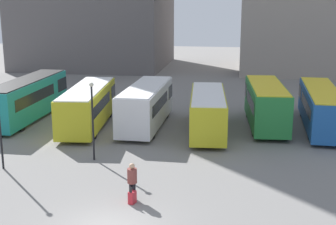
{
  "coord_description": "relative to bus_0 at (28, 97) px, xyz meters",
  "views": [
    {
      "loc": [
        5.41,
        -17.83,
        9.65
      ],
      "look_at": [
        0.49,
        14.0,
        1.82
      ],
      "focal_mm": 50.0,
      "sensor_mm": 36.0,
      "label": 1
    }
  ],
  "objects": [
    {
      "name": "bus_4",
      "position": [
        19.18,
        0.59,
        -0.01
      ],
      "size": [
        3.18,
        9.23,
        3.32
      ],
      "rotation": [
        0.0,
        0.0,
        1.64
      ],
      "color": "#237A38",
      "rests_on": "ground_plane"
    },
    {
      "name": "traveler",
      "position": [
        12.05,
        -14.32,
        -0.69
      ],
      "size": [
        0.6,
        0.6,
        1.87
      ],
      "rotation": [
        0.0,
        0.0,
        1.27
      ],
      "color": "black",
      "rests_on": "ground_plane"
    },
    {
      "name": "bus_0",
      "position": [
        0.0,
        0.0,
        0.0
      ],
      "size": [
        2.48,
        11.31,
        3.31
      ],
      "rotation": [
        0.0,
        0.0,
        1.57
      ],
      "color": "#19847F",
      "rests_on": "ground_plane"
    },
    {
      "name": "bus_5",
      "position": [
        23.34,
        0.93,
        -0.15
      ],
      "size": [
        2.87,
        11.26,
        3.03
      ],
      "rotation": [
        0.0,
        0.0,
        1.53
      ],
      "color": "#1E56A3",
      "rests_on": "ground_plane"
    },
    {
      "name": "bus_1",
      "position": [
        5.62,
        -1.58,
        -0.11
      ],
      "size": [
        3.57,
        10.29,
        3.1
      ],
      "rotation": [
        0.0,
        0.0,
        1.67
      ],
      "color": "gold",
      "rests_on": "ground_plane"
    },
    {
      "name": "bus_3",
      "position": [
        14.87,
        -1.84,
        -0.17
      ],
      "size": [
        3.2,
        9.33,
        3.0
      ],
      "rotation": [
        0.0,
        0.0,
        1.65
      ],
      "color": "gold",
      "rests_on": "ground_plane"
    },
    {
      "name": "bus_2",
      "position": [
        10.05,
        -0.88,
        -0.05
      ],
      "size": [
        2.7,
        9.55,
        3.22
      ],
      "rotation": [
        0.0,
        0.0,
        1.56
      ],
      "color": "silver",
      "rests_on": "ground_plane"
    },
    {
      "name": "suitcase",
      "position": [
        12.16,
        -14.83,
        -1.48
      ],
      "size": [
        0.38,
        0.47,
        0.9
      ],
      "rotation": [
        0.0,
        0.0,
        1.27
      ],
      "color": "#B7232D",
      "rests_on": "ground_plane"
    },
    {
      "name": "lamp_post_0",
      "position": [
        8.4,
        -9.02,
        1.11
      ],
      "size": [
        0.28,
        0.28,
        4.85
      ],
      "color": "black",
      "rests_on": "ground_plane"
    }
  ]
}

